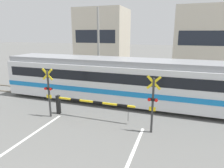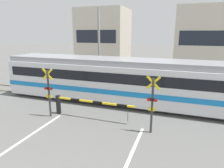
{
  "view_description": "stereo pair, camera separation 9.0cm",
  "coord_description": "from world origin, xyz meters",
  "px_view_note": "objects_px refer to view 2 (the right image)",
  "views": [
    {
      "loc": [
        4.04,
        -2.03,
        4.8
      ],
      "look_at": [
        0.0,
        9.64,
        1.6
      ],
      "focal_mm": 32.0,
      "sensor_mm": 36.0,
      "label": 1
    },
    {
      "loc": [
        4.12,
        -2.0,
        4.8
      ],
      "look_at": [
        0.0,
        9.64,
        1.6
      ],
      "focal_mm": 32.0,
      "sensor_mm": 36.0,
      "label": 2
    }
  ],
  "objects_px": {
    "commuter_train": "(134,80)",
    "crossing_signal_left": "(49,91)",
    "crossing_signal_right": "(152,102)",
    "crossing_barrier_near": "(78,103)",
    "crossing_barrier_far": "(145,83)"
  },
  "relations": [
    {
      "from": "crossing_barrier_near",
      "to": "crossing_signal_left",
      "type": "xyz_separation_m",
      "value": [
        -1.55,
        -0.54,
        0.76
      ]
    },
    {
      "from": "crossing_signal_left",
      "to": "commuter_train",
      "type": "bearing_deg",
      "value": 42.69
    },
    {
      "from": "commuter_train",
      "to": "crossing_signal_right",
      "type": "distance_m",
      "value": 4.17
    },
    {
      "from": "crossing_barrier_near",
      "to": "crossing_signal_right",
      "type": "bearing_deg",
      "value": -7.15
    },
    {
      "from": "crossing_barrier_near",
      "to": "crossing_signal_left",
      "type": "bearing_deg",
      "value": -160.78
    },
    {
      "from": "crossing_barrier_near",
      "to": "commuter_train",
      "type": "bearing_deg",
      "value": 51.88
    },
    {
      "from": "crossing_barrier_far",
      "to": "crossing_signal_left",
      "type": "relative_size",
      "value": 1.68
    },
    {
      "from": "crossing_barrier_near",
      "to": "crossing_signal_left",
      "type": "distance_m",
      "value": 1.81
    },
    {
      "from": "commuter_train",
      "to": "crossing_signal_left",
      "type": "distance_m",
      "value": 5.56
    },
    {
      "from": "crossing_signal_left",
      "to": "crossing_signal_right",
      "type": "xyz_separation_m",
      "value": [
        5.87,
        0.0,
        0.0
      ]
    },
    {
      "from": "crossing_barrier_near",
      "to": "crossing_signal_right",
      "type": "height_order",
      "value": "crossing_signal_right"
    },
    {
      "from": "crossing_barrier_far",
      "to": "crossing_signal_left",
      "type": "bearing_deg",
      "value": -123.01
    },
    {
      "from": "crossing_signal_left",
      "to": "crossing_signal_right",
      "type": "relative_size",
      "value": 1.0
    },
    {
      "from": "crossing_barrier_far",
      "to": "crossing_signal_right",
      "type": "xyz_separation_m",
      "value": [
        1.55,
        -6.64,
        0.76
      ]
    },
    {
      "from": "crossing_barrier_near",
      "to": "crossing_barrier_far",
      "type": "distance_m",
      "value": 6.7
    }
  ]
}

